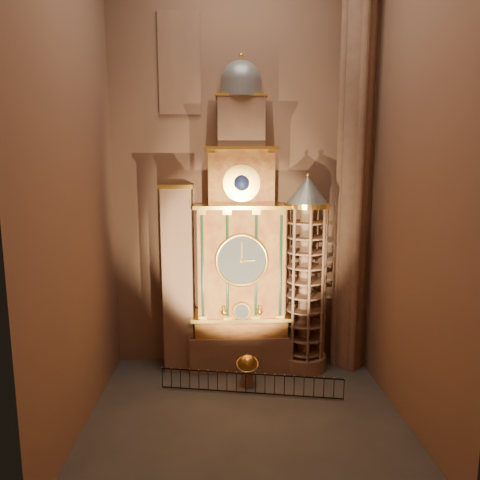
{
  "coord_description": "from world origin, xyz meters",
  "views": [
    {
      "loc": [
        -0.93,
        -17.78,
        10.85
      ],
      "look_at": [
        -0.13,
        3.0,
        7.54
      ],
      "focal_mm": 32.0,
      "sensor_mm": 36.0,
      "label": 1
    }
  ],
  "objects_px": {
    "astronomical_clock": "(241,250)",
    "portrait_tower": "(179,278)",
    "stair_turret": "(305,276)",
    "celestial_globe": "(247,367)",
    "iron_railing": "(251,384)"
  },
  "relations": [
    {
      "from": "portrait_tower",
      "to": "stair_turret",
      "type": "bearing_deg",
      "value": -2.33
    },
    {
      "from": "stair_turret",
      "to": "iron_railing",
      "type": "xyz_separation_m",
      "value": [
        -3.15,
        -2.89,
        -4.69
      ]
    },
    {
      "from": "celestial_globe",
      "to": "iron_railing",
      "type": "relative_size",
      "value": 0.19
    },
    {
      "from": "celestial_globe",
      "to": "iron_railing",
      "type": "distance_m",
      "value": 0.99
    },
    {
      "from": "astronomical_clock",
      "to": "stair_turret",
      "type": "height_order",
      "value": "astronomical_clock"
    },
    {
      "from": "astronomical_clock",
      "to": "stair_turret",
      "type": "bearing_deg",
      "value": -4.3
    },
    {
      "from": "portrait_tower",
      "to": "iron_railing",
      "type": "bearing_deg",
      "value": -40.25
    },
    {
      "from": "stair_turret",
      "to": "celestial_globe",
      "type": "relative_size",
      "value": 6.51
    },
    {
      "from": "astronomical_clock",
      "to": "portrait_tower",
      "type": "distance_m",
      "value": 3.73
    },
    {
      "from": "stair_turret",
      "to": "astronomical_clock",
      "type": "bearing_deg",
      "value": 175.7
    },
    {
      "from": "stair_turret",
      "to": "iron_railing",
      "type": "relative_size",
      "value": 1.22
    },
    {
      "from": "celestial_globe",
      "to": "iron_railing",
      "type": "bearing_deg",
      "value": -83.25
    },
    {
      "from": "astronomical_clock",
      "to": "portrait_tower",
      "type": "bearing_deg",
      "value": 179.71
    },
    {
      "from": "portrait_tower",
      "to": "iron_railing",
      "type": "relative_size",
      "value": 1.15
    },
    {
      "from": "stair_turret",
      "to": "celestial_globe",
      "type": "bearing_deg",
      "value": -148.47
    }
  ]
}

